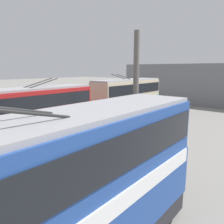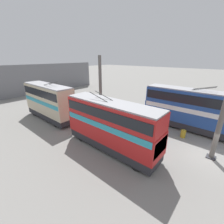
{
  "view_description": "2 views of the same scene",
  "coord_description": "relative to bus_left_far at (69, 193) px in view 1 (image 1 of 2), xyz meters",
  "views": [
    {
      "loc": [
        0.12,
        -9.19,
        6.17
      ],
      "look_at": [
        12.28,
        1.07,
        3.01
      ],
      "focal_mm": 35.0,
      "sensor_mm": 36.0,
      "label": 1
    },
    {
      "loc": [
        -0.89,
        14.59,
        8.69
      ],
      "look_at": [
        11.51,
        0.16,
        1.64
      ],
      "focal_mm": 24.0,
      "sensor_mm": 36.0,
      "label": 2
    }
  ],
  "objects": [
    {
      "name": "depot_back_wall",
      "position": [
        33.69,
        4.84,
        0.65
      ],
      "size": [
        0.5,
        36.0,
        7.03
      ],
      "color": "slate",
      "rests_on": "ground_plane"
    },
    {
      "name": "bus_left_far",
      "position": [
        0.0,
        0.0,
        0.0
      ],
      "size": [
        10.43,
        2.54,
        5.67
      ],
      "color": "black",
      "rests_on": "ground_plane"
    },
    {
      "name": "bus_right_mid",
      "position": [
        4.16,
        9.69,
        -0.08
      ],
      "size": [
        10.02,
        2.54,
        5.51
      ],
      "color": "black",
      "rests_on": "ground_plane"
    },
    {
      "name": "bus_right_far",
      "position": [
        16.01,
        9.69,
        0.01
      ],
      "size": [
        9.53,
        2.54,
        5.67
      ],
      "color": "black",
      "rests_on": "ground_plane"
    },
    {
      "name": "support_column_far",
      "position": [
        10.32,
        4.84,
        1.45
      ],
      "size": [
        0.75,
        0.75,
        8.88
      ],
      "color": "#605B56",
      "rests_on": "ground_plane"
    },
    {
      "name": "person_aisle_foreground",
      "position": [
        2.15,
        4.81,
        -1.89
      ],
      "size": [
        0.47,
        0.46,
        1.83
      ],
      "rotation": [
        0.0,
        0.0,
        0.84
      ],
      "color": "#2D2D33",
      "rests_on": "ground_plane"
    },
    {
      "name": "person_by_right_row",
      "position": [
        3.63,
        7.69,
        -1.9
      ],
      "size": [
        0.44,
        0.48,
        1.8
      ],
      "rotation": [
        0.0,
        0.0,
        5.65
      ],
      "color": "#2D2D33",
      "rests_on": "ground_plane"
    }
  ]
}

